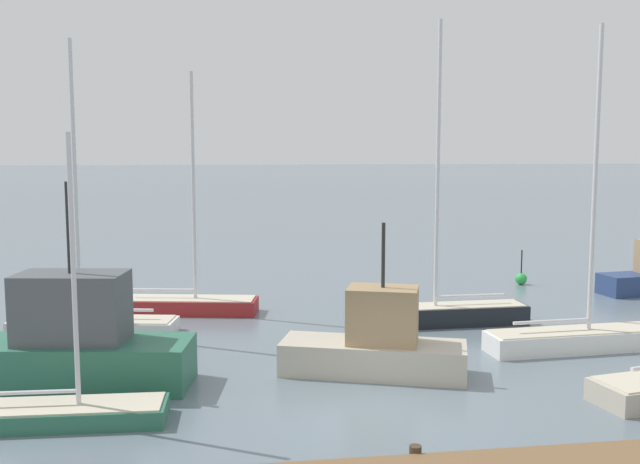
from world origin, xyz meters
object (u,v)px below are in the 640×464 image
(sailboat_2, at_px, (575,334))
(sailboat_6, at_px, (93,320))
(sailboat_1, at_px, (447,310))
(fishing_boat_1, at_px, (65,346))
(sailboat_5, at_px, (62,410))
(channel_buoy_1, at_px, (521,278))
(sailboat_3, at_px, (184,302))
(fishing_boat_2, at_px, (376,344))

(sailboat_2, height_order, sailboat_6, sailboat_2)
(sailboat_1, height_order, fishing_boat_1, sailboat_1)
(sailboat_5, relative_size, channel_buoy_1, 4.07)
(sailboat_6, bearing_deg, sailboat_1, -171.86)
(sailboat_2, bearing_deg, sailboat_6, 161.06)
(sailboat_1, bearing_deg, fishing_boat_1, 21.34)
(sailboat_3, bearing_deg, sailboat_2, -18.56)
(channel_buoy_1, bearing_deg, fishing_boat_1, -146.81)
(sailboat_6, height_order, fishing_boat_2, sailboat_6)
(sailboat_3, height_order, sailboat_5, sailboat_3)
(sailboat_2, distance_m, fishing_boat_1, 15.36)
(channel_buoy_1, bearing_deg, sailboat_6, -161.11)
(fishing_boat_1, height_order, channel_buoy_1, fishing_boat_1)
(sailboat_1, bearing_deg, channel_buoy_1, -131.56)
(sailboat_2, relative_size, fishing_boat_1, 1.42)
(sailboat_2, xyz_separation_m, sailboat_6, (-15.52, 4.41, -0.05))
(sailboat_5, bearing_deg, fishing_boat_2, 19.98)
(sailboat_5, distance_m, channel_buoy_1, 23.14)
(sailboat_5, height_order, fishing_boat_2, sailboat_5)
(fishing_boat_2, bearing_deg, channel_buoy_1, 70.08)
(sailboat_3, height_order, fishing_boat_1, sailboat_3)
(sailboat_6, xyz_separation_m, fishing_boat_2, (8.71, -5.86, 0.41))
(sailboat_3, relative_size, fishing_boat_1, 1.29)
(sailboat_1, distance_m, fishing_boat_1, 13.34)
(sailboat_6, bearing_deg, channel_buoy_1, -150.24)
(sailboat_1, relative_size, sailboat_6, 1.08)
(fishing_boat_1, xyz_separation_m, fishing_boat_2, (8.49, -0.23, -0.24))
(sailboat_3, distance_m, sailboat_5, 11.29)
(sailboat_1, distance_m, sailboat_6, 12.58)
(sailboat_3, distance_m, fishing_boat_1, 8.76)
(sailboat_6, bearing_deg, sailboat_2, 175.01)
(sailboat_1, xyz_separation_m, fishing_boat_2, (-3.85, -5.26, 0.32))
(sailboat_2, xyz_separation_m, fishing_boat_2, (-6.81, -1.45, 0.37))
(sailboat_3, height_order, sailboat_6, sailboat_6)
(sailboat_2, height_order, sailboat_5, sailboat_2)
(sailboat_1, xyz_separation_m, sailboat_5, (-11.88, -7.81, -0.23))
(sailboat_5, distance_m, sailboat_6, 8.43)
(sailboat_5, distance_m, fishing_boat_1, 2.92)
(sailboat_3, height_order, channel_buoy_1, sailboat_3)
(sailboat_2, relative_size, sailboat_5, 1.51)
(fishing_boat_2, bearing_deg, sailboat_3, 142.75)
(sailboat_2, xyz_separation_m, fishing_boat_1, (-15.30, -1.23, 0.60))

